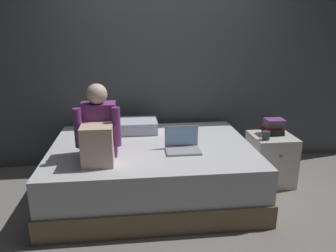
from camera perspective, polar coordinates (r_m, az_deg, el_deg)
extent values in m
plane|color=gray|center=(3.15, 1.34, -14.22)|extent=(8.00, 8.00, 0.00)
cube|color=#4C4F54|center=(3.90, -0.98, 12.80)|extent=(5.60, 0.10, 2.70)
cube|color=#7A6047|center=(3.34, -2.81, -10.21)|extent=(2.00, 1.50, 0.21)
cube|color=silver|center=(3.23, -2.88, -6.02)|extent=(1.96, 1.46, 0.32)
cube|color=beige|center=(3.67, 17.80, -5.64)|extent=(0.44, 0.44, 0.54)
sphere|color=gray|center=(3.45, 19.44, -5.17)|extent=(0.04, 0.04, 0.04)
cube|color=#75337A|center=(2.92, -12.14, -0.57)|extent=(0.30, 0.20, 0.48)
sphere|color=beige|center=(2.81, -12.60, 5.58)|extent=(0.18, 0.18, 0.18)
cube|color=beige|center=(2.73, -12.46, -3.34)|extent=(0.26, 0.24, 0.34)
cylinder|color=#75337A|center=(2.79, -15.74, -0.35)|extent=(0.07, 0.07, 0.34)
cylinder|color=#75337A|center=(2.76, -9.17, -0.14)|extent=(0.07, 0.07, 0.34)
cube|color=#9EA0A5|center=(2.99, 2.72, -4.45)|extent=(0.32, 0.22, 0.02)
cube|color=#9EA0A5|center=(3.06, 2.40, -1.75)|extent=(0.32, 0.01, 0.20)
cube|color=#8CB2EA|center=(3.05, 2.43, -1.80)|extent=(0.29, 0.00, 0.18)
cube|color=silver|center=(3.57, -6.50, -0.01)|extent=(0.56, 0.36, 0.13)
cube|color=black|center=(3.62, 18.24, -1.15)|extent=(0.19, 0.15, 0.04)
cube|color=black|center=(3.61, 18.11, -0.62)|extent=(0.21, 0.15, 0.03)
cube|color=#9E2D28|center=(3.62, 18.13, -0.02)|extent=(0.18, 0.15, 0.03)
cube|color=#387042|center=(3.60, 18.35, 0.37)|extent=(0.18, 0.12, 0.03)
cube|color=#703D84|center=(3.60, 18.51, 0.88)|extent=(0.20, 0.16, 0.04)
cylinder|color=#3D3D42|center=(3.41, 17.09, -1.64)|extent=(0.08, 0.08, 0.09)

